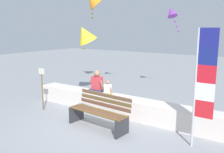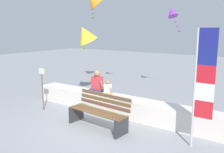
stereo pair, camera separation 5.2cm
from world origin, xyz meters
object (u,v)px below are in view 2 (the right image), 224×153
at_px(person_child, 108,89).
at_px(kite_yellow, 85,34).
at_px(person_adult, 97,84).
at_px(kite_purple, 172,12).
at_px(park_bench, 99,112).
at_px(flag_banner, 202,80).
at_px(sign_post, 42,86).
at_px(kite_orange, 93,0).

height_order(person_child, kite_yellow, kite_yellow).
xyz_separation_m(person_adult, kite_purple, (1.14, 3.24, 2.38)).
xyz_separation_m(park_bench, person_child, (-0.58, 1.17, 0.31)).
height_order(flag_banner, sign_post, flag_banner).
distance_m(park_bench, kite_yellow, 3.50).
relative_size(person_adult, sign_post, 0.54).
distance_m(person_child, kite_purple, 4.15).
xyz_separation_m(park_bench, flag_banner, (2.52, 0.29, 1.12)).
distance_m(kite_purple, sign_post, 5.56).
bearing_deg(flag_banner, sign_post, -177.52).
relative_size(person_child, sign_post, 0.33).
relative_size(kite_yellow, sign_post, 0.83).
height_order(person_child, kite_orange, kite_orange).
distance_m(person_adult, kite_purple, 4.18).
xyz_separation_m(person_child, kite_orange, (-2.34, 2.19, 3.04)).
height_order(person_adult, kite_orange, kite_orange).
height_order(park_bench, sign_post, sign_post).
relative_size(person_child, kite_purple, 0.46).
bearing_deg(flag_banner, kite_purple, 119.99).
distance_m(person_adult, flag_banner, 3.68).
relative_size(kite_purple, sign_post, 0.73).
relative_size(kite_yellow, kite_orange, 0.96).
bearing_deg(person_adult, kite_orange, 131.32).
height_order(kite_orange, sign_post, kite_orange).
xyz_separation_m(park_bench, kite_purple, (0.14, 4.41, 2.80)).
xyz_separation_m(flag_banner, kite_orange, (-5.44, 3.06, 2.24)).
bearing_deg(flag_banner, kite_orange, 150.61).
relative_size(park_bench, sign_post, 1.29).
bearing_deg(person_child, person_adult, -179.95).
bearing_deg(sign_post, flag_banner, 2.48).
height_order(person_adult, kite_purple, kite_purple).
bearing_deg(flag_banner, person_adult, 166.06).
relative_size(person_child, flag_banner, 0.17).
xyz_separation_m(person_child, sign_post, (-1.80, -1.08, 0.07)).
xyz_separation_m(person_adult, person_child, (0.42, 0.00, -0.11)).
relative_size(flag_banner, kite_purple, 2.60).
height_order(person_child, sign_post, sign_post).
height_order(person_child, kite_purple, kite_purple).
xyz_separation_m(person_child, kite_purple, (0.72, 3.24, 2.49)).
distance_m(park_bench, person_adult, 1.59).
relative_size(park_bench, flag_banner, 0.68).
height_order(park_bench, person_child, person_child).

